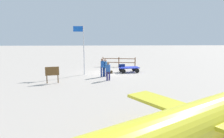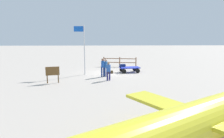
{
  "view_description": "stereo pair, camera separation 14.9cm",
  "coord_description": "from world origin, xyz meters",
  "px_view_note": "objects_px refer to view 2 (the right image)",
  "views": [
    {
      "loc": [
        0.65,
        20.85,
        3.81
      ],
      "look_at": [
        -0.03,
        6.0,
        1.39
      ],
      "focal_mm": 32.93,
      "sensor_mm": 36.0,
      "label": 1
    },
    {
      "loc": [
        0.5,
        20.86,
        3.81
      ],
      "look_at": [
        -0.03,
        6.0,
        1.39
      ],
      "focal_mm": 32.93,
      "sensor_mm": 36.0,
      "label": 2
    }
  ],
  "objects_px": {
    "luggage_cart": "(129,68)",
    "flagpole": "(83,45)",
    "suitcase_dark": "(110,72)",
    "airplane_near": "(196,123)",
    "signboard": "(53,72)",
    "suitcase_navy": "(122,65)",
    "worker_supervisor": "(103,66)",
    "worker_lead": "(108,70)",
    "worker_trailing": "(106,66)"
  },
  "relations": [
    {
      "from": "luggage_cart",
      "to": "flagpole",
      "type": "xyz_separation_m",
      "value": [
        4.65,
        1.12,
        2.45
      ]
    },
    {
      "from": "suitcase_dark",
      "to": "airplane_near",
      "type": "distance_m",
      "value": 14.9
    },
    {
      "from": "signboard",
      "to": "suitcase_dark",
      "type": "bearing_deg",
      "value": -139.1
    },
    {
      "from": "suitcase_navy",
      "to": "worker_supervisor",
      "type": "distance_m",
      "value": 3.32
    },
    {
      "from": "suitcase_dark",
      "to": "signboard",
      "type": "relative_size",
      "value": 0.42
    },
    {
      "from": "suitcase_navy",
      "to": "airplane_near",
      "type": "relative_size",
      "value": 0.07
    },
    {
      "from": "worker_supervisor",
      "to": "airplane_near",
      "type": "xyz_separation_m",
      "value": [
        -3.02,
        12.98,
        0.13
      ]
    },
    {
      "from": "flagpole",
      "to": "suitcase_dark",
      "type": "bearing_deg",
      "value": -167.63
    },
    {
      "from": "airplane_near",
      "to": "suitcase_navy",
      "type": "bearing_deg",
      "value": -86.48
    },
    {
      "from": "suitcase_dark",
      "to": "worker_lead",
      "type": "xyz_separation_m",
      "value": [
        0.24,
        3.31,
        0.77
      ]
    },
    {
      "from": "luggage_cart",
      "to": "flagpole",
      "type": "bearing_deg",
      "value": 13.49
    },
    {
      "from": "luggage_cart",
      "to": "suitcase_navy",
      "type": "bearing_deg",
      "value": -25.36
    },
    {
      "from": "worker_lead",
      "to": "worker_trailing",
      "type": "bearing_deg",
      "value": -83.29
    },
    {
      "from": "airplane_near",
      "to": "signboard",
      "type": "height_order",
      "value": "airplane_near"
    },
    {
      "from": "luggage_cart",
      "to": "signboard",
      "type": "height_order",
      "value": "signboard"
    },
    {
      "from": "worker_supervisor",
      "to": "flagpole",
      "type": "distance_m",
      "value": 2.89
    },
    {
      "from": "luggage_cart",
      "to": "airplane_near",
      "type": "bearing_deg",
      "value": 90.98
    },
    {
      "from": "suitcase_dark",
      "to": "worker_supervisor",
      "type": "xyz_separation_m",
      "value": [
        0.75,
        1.71,
        0.86
      ]
    },
    {
      "from": "luggage_cart",
      "to": "suitcase_navy",
      "type": "height_order",
      "value": "suitcase_navy"
    },
    {
      "from": "worker_trailing",
      "to": "airplane_near",
      "type": "bearing_deg",
      "value": 101.69
    },
    {
      "from": "suitcase_dark",
      "to": "flagpole",
      "type": "relative_size",
      "value": 0.12
    },
    {
      "from": "luggage_cart",
      "to": "signboard",
      "type": "bearing_deg",
      "value": 34.57
    },
    {
      "from": "suitcase_navy",
      "to": "worker_lead",
      "type": "xyz_separation_m",
      "value": [
        1.56,
        4.18,
        0.22
      ]
    },
    {
      "from": "worker_lead",
      "to": "worker_trailing",
      "type": "relative_size",
      "value": 0.93
    },
    {
      "from": "worker_supervisor",
      "to": "flagpole",
      "type": "xyz_separation_m",
      "value": [
        1.89,
        -1.13,
        1.87
      ]
    },
    {
      "from": "signboard",
      "to": "flagpole",
      "type": "bearing_deg",
      "value": -120.97
    },
    {
      "from": "worker_supervisor",
      "to": "airplane_near",
      "type": "relative_size",
      "value": 0.19
    },
    {
      "from": "worker_lead",
      "to": "worker_supervisor",
      "type": "relative_size",
      "value": 0.9
    },
    {
      "from": "suitcase_dark",
      "to": "signboard",
      "type": "distance_m",
      "value": 6.37
    },
    {
      "from": "airplane_near",
      "to": "signboard",
      "type": "xyz_separation_m",
      "value": [
        7.05,
        -10.55,
        -0.24
      ]
    },
    {
      "from": "worker_lead",
      "to": "flagpole",
      "type": "relative_size",
      "value": 0.32
    },
    {
      "from": "flagpole",
      "to": "signboard",
      "type": "distance_m",
      "value": 4.61
    },
    {
      "from": "worker_lead",
      "to": "airplane_near",
      "type": "bearing_deg",
      "value": 102.46
    },
    {
      "from": "suitcase_dark",
      "to": "signboard",
      "type": "bearing_deg",
      "value": 40.9
    },
    {
      "from": "suitcase_dark",
      "to": "worker_trailing",
      "type": "relative_size",
      "value": 0.34
    },
    {
      "from": "luggage_cart",
      "to": "worker_trailing",
      "type": "relative_size",
      "value": 1.32
    },
    {
      "from": "suitcase_navy",
      "to": "flagpole",
      "type": "bearing_deg",
      "value": 20.08
    },
    {
      "from": "worker_lead",
      "to": "airplane_near",
      "type": "relative_size",
      "value": 0.17
    },
    {
      "from": "luggage_cart",
      "to": "worker_trailing",
      "type": "bearing_deg",
      "value": 39.97
    },
    {
      "from": "worker_supervisor",
      "to": "airplane_near",
      "type": "bearing_deg",
      "value": 103.11
    },
    {
      "from": "worker_trailing",
      "to": "worker_supervisor",
      "type": "distance_m",
      "value": 0.35
    },
    {
      "from": "suitcase_navy",
      "to": "signboard",
      "type": "bearing_deg",
      "value": 39.42
    },
    {
      "from": "luggage_cart",
      "to": "suitcase_dark",
      "type": "xyz_separation_m",
      "value": [
        2.01,
        0.54,
        -0.28
      ]
    },
    {
      "from": "worker_supervisor",
      "to": "flagpole",
      "type": "bearing_deg",
      "value": -30.92
    },
    {
      "from": "suitcase_navy",
      "to": "worker_lead",
      "type": "distance_m",
      "value": 4.46
    },
    {
      "from": "suitcase_navy",
      "to": "suitcase_dark",
      "type": "xyz_separation_m",
      "value": [
        1.31,
        0.87,
        -0.55
      ]
    },
    {
      "from": "worker_trailing",
      "to": "signboard",
      "type": "bearing_deg",
      "value": 31.14
    },
    {
      "from": "suitcase_navy",
      "to": "flagpole",
      "type": "distance_m",
      "value": 4.74
    },
    {
      "from": "suitcase_dark",
      "to": "worker_supervisor",
      "type": "bearing_deg",
      "value": 66.29
    },
    {
      "from": "luggage_cart",
      "to": "worker_lead",
      "type": "relative_size",
      "value": 1.42
    }
  ]
}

